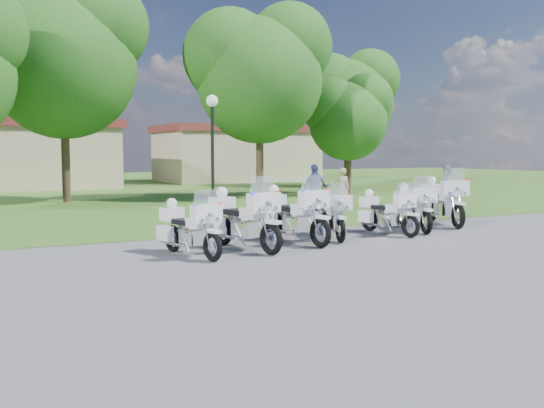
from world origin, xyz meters
name	(u,v)px	position (x,y,z in m)	size (l,w,h in m)	color
ground	(333,246)	(0.00, 0.00, 0.00)	(100.00, 100.00, 0.00)	slate
grass_lawn	(96,187)	(0.00, 27.00, 0.00)	(100.00, 48.00, 0.01)	#38641F
motorcycle_0	(188,227)	(-3.44, 0.38, 0.61)	(1.00, 2.15, 1.46)	black
motorcycle_1	(242,218)	(-2.06, 0.66, 0.71)	(1.15, 2.50, 1.70)	black
motorcycle_2	(293,214)	(-0.52, 1.01, 0.70)	(1.05, 2.50, 1.68)	black
motorcycle_3	(331,214)	(0.75, 1.25, 0.61)	(1.14, 2.12, 1.47)	black
motorcycle_4	(386,212)	(2.48, 1.18, 0.60)	(0.84, 2.14, 1.44)	black
motorcycle_5	(413,207)	(3.69, 1.50, 0.66)	(1.25, 2.25, 1.57)	black
motorcycle_6	(442,200)	(5.31, 2.06, 0.74)	(1.39, 2.53, 1.76)	black
lamp_post	(212,124)	(0.63, 9.05, 3.23)	(0.44, 0.44, 4.29)	black
tree_1	(61,52)	(-3.57, 15.88, 6.50)	(7.37, 6.29, 9.82)	#38281C
tree_2	(258,68)	(4.91, 13.89, 6.09)	(6.90, 5.89, 9.20)	#38281C
tree_3	(347,114)	(9.99, 13.92, 4.11)	(4.67, 3.98, 6.22)	#38281C
tree_4	(348,95)	(14.61, 20.50, 5.80)	(6.57, 5.61, 8.76)	#38281C
building_east	(236,153)	(11.00, 30.00, 2.07)	(11.44, 7.28, 4.10)	tan
bystander_a	(342,189)	(5.10, 7.15, 0.80)	(0.59, 0.38, 1.61)	tan
bystander_b	(446,186)	(9.49, 6.27, 0.83)	(0.81, 0.63, 1.67)	gray
bystander_c	(315,188)	(3.98, 7.26, 0.88)	(1.03, 0.43, 1.75)	#384186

